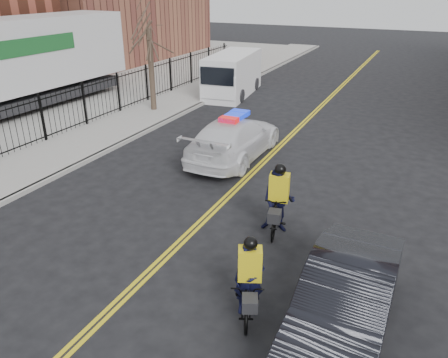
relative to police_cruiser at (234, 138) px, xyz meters
name	(u,v)px	position (x,y,z in m)	size (l,w,h in m)	color
ground	(185,238)	(1.20, -5.92, -0.79)	(120.00, 120.00, 0.00)	black
center_line_left	(279,145)	(1.12, 2.08, -0.78)	(0.10, 60.00, 0.01)	gold
center_line_right	(283,145)	(1.28, 2.08, -0.78)	(0.10, 60.00, 0.01)	gold
sidewalk	(133,121)	(-6.30, 2.08, -0.71)	(3.00, 60.00, 0.15)	gray
curb	(159,125)	(-4.80, 2.08, -0.71)	(0.20, 60.00, 0.15)	gray
iron_fence	(106,99)	(-7.80, 2.08, 0.21)	(0.12, 28.00, 2.00)	black
street_tree	(149,42)	(-6.40, 4.08, 2.75)	(3.20, 3.20, 4.80)	#372C21
police_cruiser	(234,138)	(0.00, 0.00, 0.00)	(2.21, 5.39, 1.72)	white
dark_sedan	(345,301)	(5.65, -7.55, -0.03)	(1.60, 4.57, 1.51)	black
cargo_van	(232,75)	(-4.28, 9.22, 0.38)	(2.75, 5.91, 2.39)	white
semi_trailer	(0,63)	(-12.65, 0.45, 1.82)	(3.46, 14.84, 4.60)	silver
cyclist_near	(249,287)	(3.81, -7.79, -0.17)	(1.30, 1.92, 1.79)	black
cyclist_far	(278,205)	(3.27, -4.47, -0.01)	(0.99, 2.01, 1.96)	black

